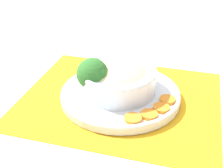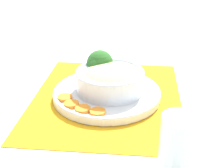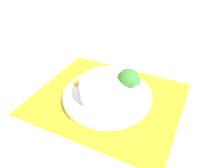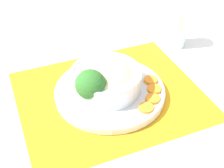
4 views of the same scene
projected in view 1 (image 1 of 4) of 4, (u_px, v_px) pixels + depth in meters
name	position (u px, v px, depth m)	size (l,w,h in m)	color
ground_plane	(120.00, 99.00, 0.75)	(4.00, 4.00, 0.00)	white
placemat	(120.00, 98.00, 0.75)	(0.48, 0.41, 0.00)	orange
plate	(120.00, 94.00, 0.74)	(0.28, 0.28, 0.02)	silver
bowl	(118.00, 78.00, 0.73)	(0.18, 0.18, 0.07)	silver
broccoli_floret	(93.00, 74.00, 0.70)	(0.07, 0.07, 0.09)	#84AD5B
carrot_slice_near	(133.00, 119.00, 0.64)	(0.04, 0.04, 0.01)	orange
carrot_slice_middle	(149.00, 115.00, 0.65)	(0.04, 0.04, 0.01)	orange
carrot_slice_far	(161.00, 108.00, 0.68)	(0.04, 0.04, 0.01)	orange
carrot_slice_extra	(168.00, 100.00, 0.70)	(0.04, 0.04, 0.01)	orange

